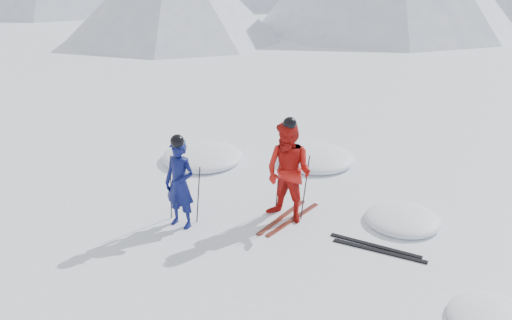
% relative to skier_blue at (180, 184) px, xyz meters
% --- Properties ---
extents(ground, '(160.00, 160.00, 0.00)m').
position_rel_skier_blue_xyz_m(ground, '(3.18, 0.67, -0.88)').
color(ground, white).
rests_on(ground, ground).
extents(skier_blue, '(0.69, 0.50, 1.77)m').
position_rel_skier_blue_xyz_m(skier_blue, '(0.00, 0.00, 0.00)').
color(skier_blue, '#0D134F').
rests_on(skier_blue, ground).
extents(skier_red, '(1.14, 0.99, 2.02)m').
position_rel_skier_blue_xyz_m(skier_red, '(1.83, 1.01, 0.13)').
color(skier_red, '#B4130E').
rests_on(skier_red, ground).
extents(pole_blue_left, '(0.12, 0.08, 1.18)m').
position_rel_skier_blue_xyz_m(pole_blue_left, '(-0.30, 0.15, -0.29)').
color(pole_blue_left, black).
rests_on(pole_blue_left, ground).
extents(pole_blue_right, '(0.12, 0.07, 1.18)m').
position_rel_skier_blue_xyz_m(pole_blue_right, '(0.25, 0.25, -0.29)').
color(pole_blue_right, black).
rests_on(pole_blue_right, ground).
extents(pole_red_left, '(0.13, 0.10, 1.35)m').
position_rel_skier_blue_xyz_m(pole_red_left, '(1.53, 1.26, -0.21)').
color(pole_red_left, black).
rests_on(pole_red_left, ground).
extents(pole_red_right, '(0.13, 0.09, 1.35)m').
position_rel_skier_blue_xyz_m(pole_red_right, '(2.13, 1.16, -0.21)').
color(pole_red_right, black).
rests_on(pole_red_right, ground).
extents(ski_worn_left, '(0.45, 1.68, 0.03)m').
position_rel_skier_blue_xyz_m(ski_worn_left, '(1.71, 1.01, -0.87)').
color(ski_worn_left, black).
rests_on(ski_worn_left, ground).
extents(ski_worn_right, '(0.57, 1.66, 0.03)m').
position_rel_skier_blue_xyz_m(ski_worn_right, '(1.95, 1.01, -0.87)').
color(ski_worn_right, black).
rests_on(ski_worn_right, ground).
extents(ski_loose_a, '(1.70, 0.28, 0.03)m').
position_rel_skier_blue_xyz_m(ski_loose_a, '(3.65, 0.62, -0.87)').
color(ski_loose_a, black).
rests_on(ski_loose_a, ground).
extents(ski_loose_b, '(1.70, 0.23, 0.03)m').
position_rel_skier_blue_xyz_m(ski_loose_b, '(3.75, 0.47, -0.87)').
color(ski_loose_b, black).
rests_on(ski_loose_b, ground).
extents(snow_lumps, '(8.46, 6.57, 0.44)m').
position_rel_skier_blue_xyz_m(snow_lumps, '(1.28, 2.83, -0.88)').
color(snow_lumps, white).
rests_on(snow_lumps, ground).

